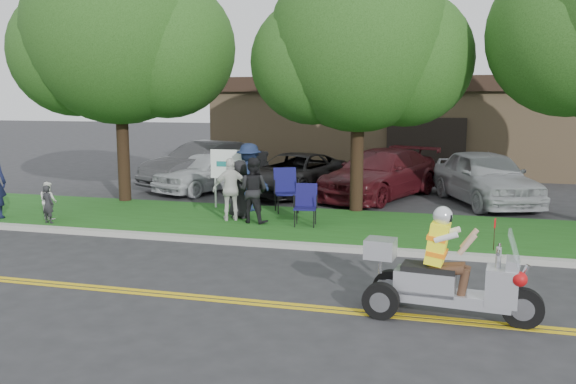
% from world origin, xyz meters
% --- Properties ---
extents(ground, '(120.00, 120.00, 0.00)m').
position_xyz_m(ground, '(0.00, 0.00, 0.00)').
color(ground, '#28282B').
rests_on(ground, ground).
extents(centerline_near, '(60.00, 0.10, 0.01)m').
position_xyz_m(centerline_near, '(0.00, -0.58, 0.01)').
color(centerline_near, gold).
rests_on(centerline_near, ground).
extents(centerline_far, '(60.00, 0.10, 0.01)m').
position_xyz_m(centerline_far, '(0.00, -0.42, 0.01)').
color(centerline_far, gold).
rests_on(centerline_far, ground).
extents(curb, '(60.00, 0.25, 0.12)m').
position_xyz_m(curb, '(0.00, 3.05, 0.06)').
color(curb, '#A8A89E').
rests_on(curb, ground).
extents(grass_verge, '(60.00, 4.00, 0.10)m').
position_xyz_m(grass_verge, '(0.00, 5.20, 0.06)').
color(grass_verge, '#1C4E14').
rests_on(grass_verge, ground).
extents(commercial_building, '(18.00, 8.20, 4.00)m').
position_xyz_m(commercial_building, '(2.00, 18.98, 2.01)').
color(commercial_building, '#9E7F5B').
rests_on(commercial_building, ground).
extents(tree_left, '(6.62, 5.40, 7.78)m').
position_xyz_m(tree_left, '(-6.44, 7.03, 4.85)').
color(tree_left, '#332114').
rests_on(tree_left, ground).
extents(tree_mid, '(5.88, 4.80, 7.05)m').
position_xyz_m(tree_mid, '(0.55, 7.23, 4.43)').
color(tree_mid, '#332114').
rests_on(tree_mid, ground).
extents(business_sign, '(1.25, 0.06, 1.75)m').
position_xyz_m(business_sign, '(-2.90, 6.60, 1.26)').
color(business_sign, silver).
rests_on(business_sign, ground).
extents(trike_scooter, '(2.55, 0.89, 1.67)m').
position_xyz_m(trike_scooter, '(2.94, -0.41, 0.58)').
color(trike_scooter, black).
rests_on(trike_scooter, ground).
extents(lawn_chair_a, '(0.59, 0.61, 1.01)m').
position_xyz_m(lawn_chair_a, '(-0.39, 4.96, 0.67)').
color(lawn_chair_a, black).
rests_on(lawn_chair_a, grass_verge).
extents(lawn_chair_b, '(0.84, 0.85, 1.18)m').
position_xyz_m(lawn_chair_b, '(-1.34, 6.57, 0.77)').
color(lawn_chair_b, black).
rests_on(lawn_chair_b, grass_verge).
extents(spectator_adult_mid, '(0.88, 0.74, 1.63)m').
position_xyz_m(spectator_adult_mid, '(-1.72, 4.90, 0.92)').
color(spectator_adult_mid, black).
rests_on(spectator_adult_mid, grass_verge).
extents(spectator_adult_right, '(1.01, 0.75, 1.59)m').
position_xyz_m(spectator_adult_right, '(-2.34, 5.01, 0.90)').
color(spectator_adult_right, silver).
rests_on(spectator_adult_right, grass_verge).
extents(spectator_chair_a, '(1.35, 1.02, 1.85)m').
position_xyz_m(spectator_chair_a, '(-2.33, 6.41, 1.03)').
color(spectator_chair_a, '#192547').
rests_on(spectator_chair_a, grass_verge).
extents(spectator_chair_b, '(0.83, 0.65, 1.50)m').
position_xyz_m(spectator_chair_b, '(-2.25, 5.39, 0.85)').
color(spectator_chair_b, black).
rests_on(spectator_chair_b, grass_verge).
extents(child_left, '(0.38, 0.29, 0.95)m').
position_xyz_m(child_left, '(-6.60, 3.50, 0.58)').
color(child_left, black).
rests_on(child_left, grass_verge).
extents(child_right, '(0.58, 0.54, 0.97)m').
position_xyz_m(child_right, '(-6.89, 3.92, 0.59)').
color(child_right, white).
rests_on(child_right, grass_verge).
extents(parked_car_far_left, '(3.12, 4.42, 1.40)m').
position_xyz_m(parked_car_far_left, '(-5.00, 9.88, 0.70)').
color(parked_car_far_left, silver).
rests_on(parked_car_far_left, ground).
extents(parked_car_left, '(3.61, 5.17, 1.62)m').
position_xyz_m(parked_car_left, '(-5.50, 10.89, 0.81)').
color(parked_car_left, '#333336').
rests_on(parked_car_left, ground).
extents(parked_car_mid, '(3.37, 5.26, 1.35)m').
position_xyz_m(parked_car_mid, '(-2.03, 10.05, 0.67)').
color(parked_car_mid, black).
rests_on(parked_car_mid, ground).
extents(parked_car_right, '(3.98, 5.71, 1.54)m').
position_xyz_m(parked_car_right, '(0.80, 10.12, 0.77)').
color(parked_car_right, '#491117').
rests_on(parked_car_right, ground).
extents(parked_car_far_right, '(3.52, 5.17, 1.63)m').
position_xyz_m(parked_car_far_right, '(4.00, 9.78, 0.82)').
color(parked_car_far_right, '#A6A8AD').
rests_on(parked_car_far_right, ground).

